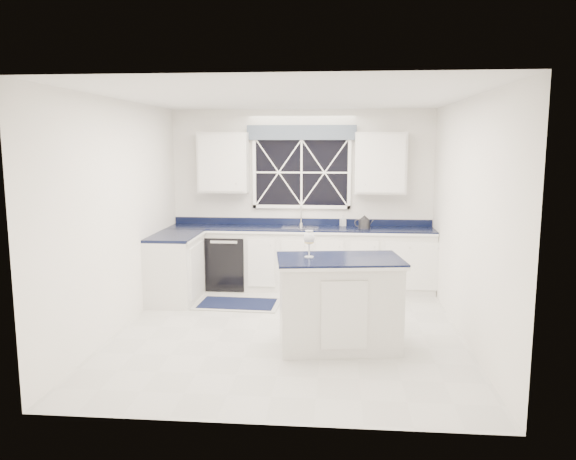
# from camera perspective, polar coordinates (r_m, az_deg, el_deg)

# --- Properties ---
(ground) EXTENTS (4.50, 4.50, 0.00)m
(ground) POSITION_cam_1_polar(r_m,az_deg,el_deg) (6.75, 0.09, -10.17)
(ground) COLOR beige
(ground) RESTS_ON ground
(back_wall) EXTENTS (4.00, 0.10, 2.70)m
(back_wall) POSITION_cam_1_polar(r_m,az_deg,el_deg) (8.66, 1.39, 3.24)
(back_wall) COLOR white
(back_wall) RESTS_ON ground
(base_cabinets) EXTENTS (3.99, 1.60, 0.90)m
(base_cabinets) POSITION_cam_1_polar(r_m,az_deg,el_deg) (8.37, -1.11, -3.20)
(base_cabinets) COLOR silver
(base_cabinets) RESTS_ON ground
(countertop) EXTENTS (3.98, 0.64, 0.04)m
(countertop) POSITION_cam_1_polar(r_m,az_deg,el_deg) (8.42, 1.25, 0.12)
(countertop) COLOR black
(countertop) RESTS_ON base_cabinets
(dishwasher) EXTENTS (0.60, 0.58, 0.82)m
(dishwasher) POSITION_cam_1_polar(r_m,az_deg,el_deg) (8.65, -6.06, -3.12)
(dishwasher) COLOR black
(dishwasher) RESTS_ON ground
(window) EXTENTS (1.65, 0.09, 1.26)m
(window) POSITION_cam_1_polar(r_m,az_deg,el_deg) (8.58, 1.38, 6.40)
(window) COLOR black
(window) RESTS_ON ground
(upper_cabinets) EXTENTS (3.10, 0.34, 0.90)m
(upper_cabinets) POSITION_cam_1_polar(r_m,az_deg,el_deg) (8.45, 1.33, 6.84)
(upper_cabinets) COLOR silver
(upper_cabinets) RESTS_ON ground
(faucet) EXTENTS (0.05, 0.20, 0.30)m
(faucet) POSITION_cam_1_polar(r_m,az_deg,el_deg) (8.58, 1.34, 1.50)
(faucet) COLOR silver
(faucet) RESTS_ON countertop
(island) EXTENTS (1.42, 0.97, 0.99)m
(island) POSITION_cam_1_polar(r_m,az_deg,el_deg) (6.13, 5.20, -7.34)
(island) COLOR silver
(island) RESTS_ON ground
(rug) EXTENTS (1.17, 0.74, 0.02)m
(rug) POSITION_cam_1_polar(r_m,az_deg,el_deg) (7.80, -5.14, -7.47)
(rug) COLOR #A1A19D
(rug) RESTS_ON ground
(kettle) EXTENTS (0.28, 0.19, 0.20)m
(kettle) POSITION_cam_1_polar(r_m,az_deg,el_deg) (8.37, 7.74, 0.77)
(kettle) COLOR #2E2E30
(kettle) RESTS_ON countertop
(wine_glass) EXTENTS (0.12, 0.12, 0.29)m
(wine_glass) POSITION_cam_1_polar(r_m,az_deg,el_deg) (5.99, 2.16, -0.89)
(wine_glass) COLOR silver
(wine_glass) RESTS_ON island
(soap_bottle) EXTENTS (0.10, 0.10, 0.17)m
(soap_bottle) POSITION_cam_1_polar(r_m,az_deg,el_deg) (8.60, 5.60, 0.99)
(soap_bottle) COLOR silver
(soap_bottle) RESTS_ON countertop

